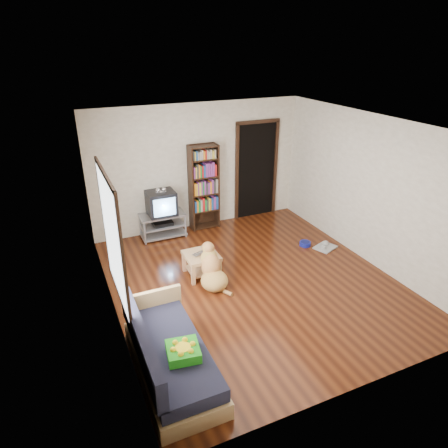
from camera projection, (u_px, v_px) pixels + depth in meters
name	position (u px, v px, depth m)	size (l,w,h in m)	color
ground	(253.00, 281.00, 6.71)	(5.00, 5.00, 0.00)	#52230E
ceiling	(258.00, 125.00, 5.62)	(5.00, 5.00, 0.00)	white
wall_back	(198.00, 167.00, 8.24)	(4.50, 4.50, 0.00)	silver
wall_front	(370.00, 297.00, 4.09)	(4.50, 4.50, 0.00)	silver
wall_left	(107.00, 237.00, 5.34)	(5.00, 5.00, 0.00)	silver
wall_right	(369.00, 190.00, 6.99)	(5.00, 5.00, 0.00)	silver
green_cushion	(183.00, 351.00, 4.54)	(0.37, 0.37, 0.12)	#2C981C
laptop	(202.00, 254.00, 6.72)	(0.29, 0.18, 0.02)	silver
dog_bowl	(305.00, 244.00, 7.86)	(0.22, 0.22, 0.08)	navy
grey_rag	(325.00, 247.00, 7.78)	(0.40, 0.32, 0.03)	#9F9F9F
window	(113.00, 239.00, 4.85)	(0.03, 1.46, 1.70)	white
doorway	(256.00, 168.00, 8.79)	(1.03, 0.05, 2.19)	black
tv_stand	(163.00, 224.00, 8.13)	(0.90, 0.45, 0.50)	#99999E
crt_tv	(161.00, 203.00, 7.95)	(0.55, 0.52, 0.58)	black
bookshelf	(204.00, 183.00, 8.25)	(0.60, 0.30, 1.80)	black
sofa	(168.00, 356.00, 4.77)	(0.80, 1.80, 0.80)	tan
coffee_table	(201.00, 260.00, 6.80)	(0.55, 0.55, 0.40)	tan
dog	(212.00, 270.00, 6.54)	(0.47, 0.87, 0.71)	tan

